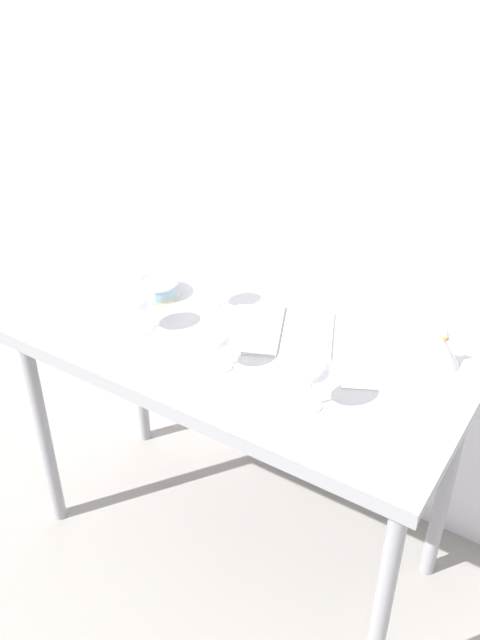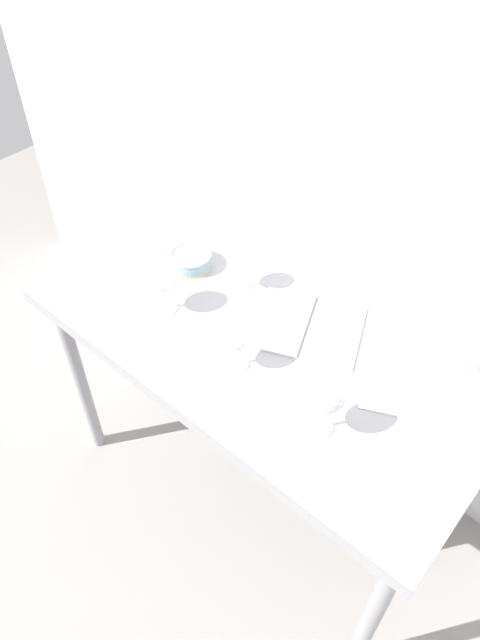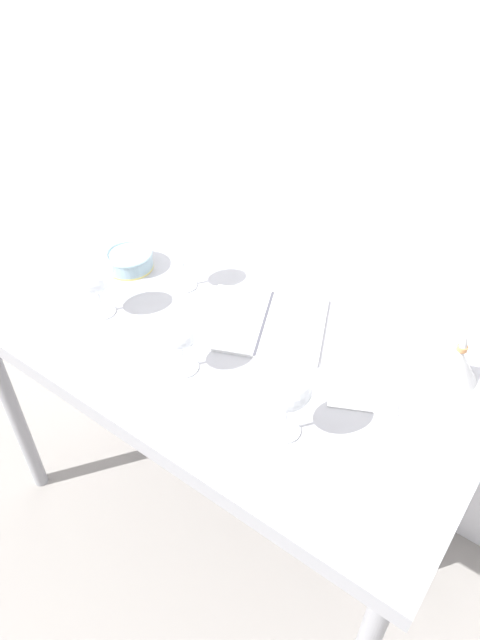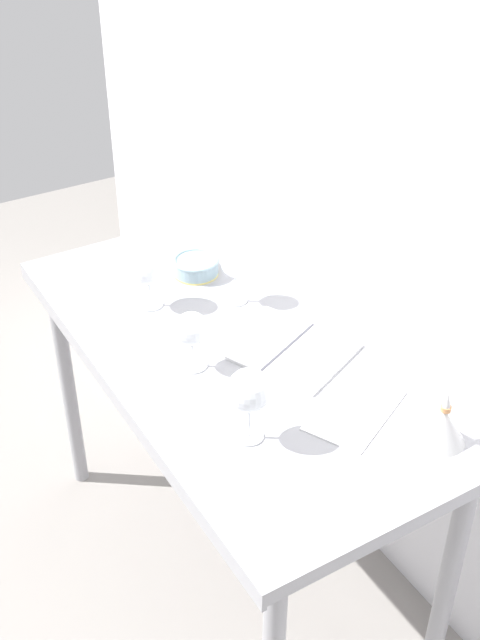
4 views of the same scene
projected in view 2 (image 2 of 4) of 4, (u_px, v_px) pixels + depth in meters
The scene contains 11 objects.
ground_plane at pixel (252, 490), 2.33m from camera, with size 6.00×6.00×0.00m, color gray.
back_wall at pixel (370, 148), 1.66m from camera, with size 3.80×0.04×2.60m, color silver.
steel_counter at pixel (255, 362), 1.76m from camera, with size 1.40×0.65×0.90m.
wine_glass_near_right at pixel (326, 395), 1.38m from camera, with size 0.10×0.10×0.19m.
wine_glass_near_center at pixel (236, 337), 1.54m from camera, with size 0.09×0.09×0.16m.
wine_glass_far_left at pixel (239, 258), 1.76m from camera, with size 0.08×0.08×0.16m.
wine_glass_near_left at pixel (163, 279), 1.70m from camera, with size 0.10×0.10×0.17m.
open_notebook at pixel (308, 327), 1.72m from camera, with size 0.39×0.36×0.01m.
tasting_sheet_upper at pixel (392, 377), 1.59m from camera, with size 0.16×0.26×0.00m, color white.
tasting_bowl at pixel (191, 259), 1.90m from camera, with size 0.14×0.14×0.05m.
decanter_funnel at pixel (475, 378), 1.53m from camera, with size 0.11×0.11×0.14m.
Camera 2 is at (0.72, -0.90, 2.14)m, focal length 32.68 mm.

